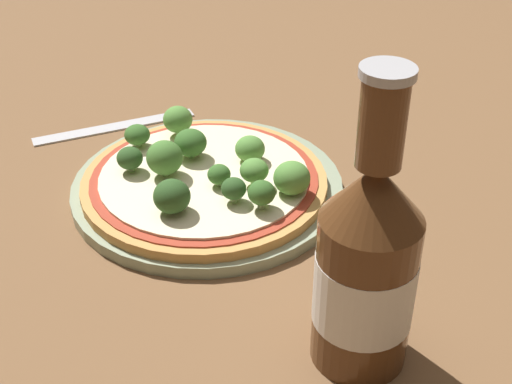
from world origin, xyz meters
name	(u,v)px	position (x,y,z in m)	size (l,w,h in m)	color
ground_plane	(228,178)	(0.00, 0.00, 0.00)	(3.00, 3.00, 0.00)	brown
plate	(208,187)	(0.02, -0.03, 0.01)	(0.27, 0.27, 0.01)	#93A384
pizza	(205,181)	(0.02, -0.04, 0.02)	(0.24, 0.24, 0.01)	tan
broccoli_floret_0	(172,196)	(0.07, -0.08, 0.04)	(0.03, 0.03, 0.03)	#89A866
broccoli_floret_1	(165,158)	(0.01, -0.07, 0.05)	(0.04, 0.04, 0.04)	#89A866
broccoli_floret_2	(234,189)	(0.08, -0.03, 0.04)	(0.02, 0.02, 0.02)	#89A866
broccoli_floret_3	(137,135)	(-0.06, -0.08, 0.04)	(0.03, 0.03, 0.02)	#89A866
broccoli_floret_4	(130,158)	(-0.02, -0.10, 0.04)	(0.03, 0.03, 0.03)	#89A866
broccoli_floret_5	(190,143)	(-0.01, -0.03, 0.04)	(0.03, 0.03, 0.03)	#89A866
broccoli_floret_6	(250,149)	(0.02, 0.02, 0.04)	(0.03, 0.03, 0.03)	#89A866
broccoli_floret_7	(250,172)	(0.06, 0.00, 0.04)	(0.03, 0.03, 0.03)	#89A866
broccoli_floret_8	(292,178)	(0.09, 0.03, 0.04)	(0.03, 0.03, 0.03)	#89A866
broccoli_floret_9	(178,120)	(-0.06, -0.03, 0.04)	(0.03, 0.03, 0.03)	#89A866
broccoli_floret_10	(219,175)	(0.05, -0.03, 0.04)	(0.02, 0.02, 0.02)	#89A866
broccoli_floret_11	(262,193)	(0.10, -0.01, 0.04)	(0.03, 0.03, 0.03)	#89A866
beer_bottle	(366,266)	(0.26, -0.01, 0.08)	(0.07, 0.07, 0.23)	#563319
fork	(115,126)	(-0.16, -0.07, 0.00)	(0.03, 0.19, 0.00)	silver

